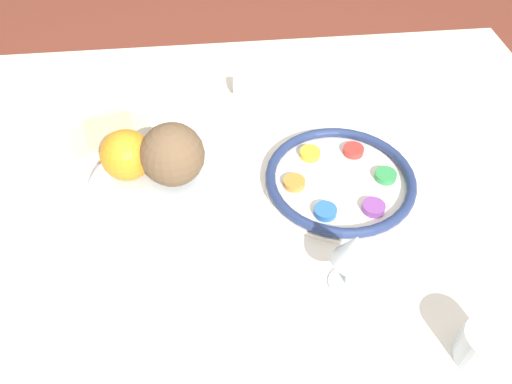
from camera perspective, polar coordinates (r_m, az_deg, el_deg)
The scene contains 10 objects.
ground_plane at distance 1.65m, azimuth -0.43°, elevation -17.87°, with size 8.00×8.00×0.00m, color brown.
dining_table at distance 1.31m, azimuth -0.52°, elevation -10.70°, with size 1.49×1.07×0.77m.
seder_plate at distance 1.00m, azimuth 9.58°, elevation 1.39°, with size 0.30×0.30×0.03m.
wine_glass at distance 0.80m, azimuth 11.17°, elevation -6.64°, with size 0.07×0.07×0.13m.
fruit_stand at distance 0.87m, azimuth -11.06°, elevation -0.27°, with size 0.23×0.23×0.12m.
orange_fruit at distance 0.85m, azimuth -14.59°, elevation 4.11°, with size 0.09×0.09×0.09m.
coconut at distance 0.82m, azimuth -9.53°, elevation 4.25°, with size 0.11×0.11×0.11m.
bread_plate at distance 1.15m, azimuth -16.26°, elevation 6.41°, with size 0.18×0.18×0.02m.
napkin_roll at distance 1.22m, azimuth 1.81°, elevation 12.16°, with size 0.19×0.08×0.05m.
cup_near at distance 0.83m, azimuth 24.46°, elevation -15.79°, with size 0.07×0.07×0.07m.
Camera 1 is at (0.06, 0.70, 1.50)m, focal length 35.00 mm.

